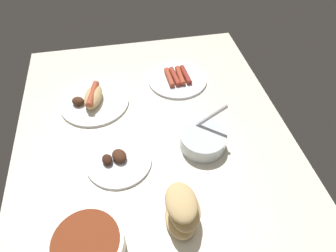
{
  "coord_description": "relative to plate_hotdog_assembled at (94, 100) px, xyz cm",
  "views": [
    {
      "loc": [
        -59.63,
        7.49,
        74.88
      ],
      "look_at": [
        4.12,
        -4.87,
        3.0
      ],
      "focal_mm": 31.74,
      "sensor_mm": 36.0,
      "label": 1
    }
  ],
  "objects": [
    {
      "name": "plate_grilled_meat",
      "position": [
        -27.77,
        -6.62,
        -0.86
      ],
      "size": [
        20.19,
        20.19,
        3.73
      ],
      "color": "white",
      "rests_on": "ground_plane"
    },
    {
      "name": "plate_sausages",
      "position": [
        7.14,
        -32.64,
        -0.82
      ],
      "size": [
        23.2,
        23.2,
        3.01
      ],
      "color": "white",
      "rests_on": "ground_plane"
    },
    {
      "name": "plate_hotdog_assembled",
      "position": [
        0.0,
        0.0,
        0.0
      ],
      "size": [
        24.82,
        24.82,
        5.61
      ],
      "color": "white",
      "rests_on": "ground_plane"
    },
    {
      "name": "bowl_coleslaw",
      "position": [
        -26.49,
        -33.55,
        1.2
      ],
      "size": [
        14.54,
        14.54,
        14.68
      ],
      "color": "silver",
      "rests_on": "ground_plane"
    },
    {
      "name": "bowl_chili",
      "position": [
        -52.76,
        2.62,
        1.06
      ],
      "size": [
        18.2,
        18.2,
        5.0
      ],
      "color": "white",
      "rests_on": "ground_plane"
    },
    {
      "name": "bread_stack",
      "position": [
        -49.86,
        -21.41,
        3.72
      ],
      "size": [
        12.54,
        9.85,
        10.8
      ],
      "color": "#DBB77A",
      "rests_on": "ground_plane"
    },
    {
      "name": "ground_plane",
      "position": [
        -23.01,
        -18.94,
        -3.18
      ],
      "size": [
        120.0,
        90.0,
        3.0
      ],
      "primitive_type": "cube",
      "color": "silver"
    }
  ]
}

